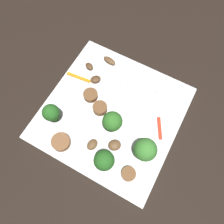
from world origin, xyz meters
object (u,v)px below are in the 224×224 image
broccoli_floret_1 (112,122)px  mushroom_4 (109,61)px  mushroom_0 (96,79)px  mushroom_3 (89,66)px  broccoli_floret_2 (145,150)px  mushroom_1 (94,146)px  fork (148,89)px  sausage_slice_1 (91,95)px  broccoli_floret_3 (104,160)px  mushroom_2 (115,145)px  broccoli_floret_0 (51,113)px  sausage_slice_3 (100,108)px  sausage_slice_0 (129,174)px  plate (112,113)px  sausage_slice_2 (61,142)px  pepper_strip_0 (79,77)px  pepper_strip_1 (160,128)px

broccoli_floret_1 → mushroom_4: (-0.08, 0.13, -0.03)m
broccoli_floret_1 → mushroom_0: size_ratio=2.46×
mushroom_3 → broccoli_floret_2: bearing=-31.5°
mushroom_0 → mushroom_1: same height
fork → mushroom_0: (-0.11, -0.03, 0.00)m
mushroom_1 → mushroom_4: (-0.07, 0.18, -0.00)m
fork → sausage_slice_1: (-0.10, -0.07, 0.00)m
broccoli_floret_2 → mushroom_1: (-0.09, -0.03, -0.02)m
sausage_slice_1 → mushroom_4: 0.10m
broccoli_floret_1 → broccoli_floret_3: bearing=-73.0°
mushroom_2 → mushroom_1: bearing=-150.2°
mushroom_1 → sausage_slice_1: bearing=124.3°
broccoli_floret_0 → broccoli_floret_1: 0.12m
sausage_slice_3 → mushroom_4: sausage_slice_3 is taller
sausage_slice_0 → sausage_slice_3: sausage_slice_3 is taller
fork → mushroom_0: size_ratio=7.75×
mushroom_4 → sausage_slice_0: bearing=-53.1°
sausage_slice_3 → broccoli_floret_0: bearing=-138.3°
broccoli_floret_1 → mushroom_4: size_ratio=1.74×
plate → sausage_slice_1: size_ratio=8.89×
sausage_slice_1 → plate: bearing=-9.6°
plate → sausage_slice_1: sausage_slice_1 is taller
broccoli_floret_2 → mushroom_3: size_ratio=2.49×
mushroom_2 → mushroom_3: mushroom_2 is taller
sausage_slice_2 → mushroom_2: (0.09, 0.04, -0.00)m
broccoli_floret_1 → pepper_strip_0: broccoli_floret_1 is taller
broccoli_floret_0 → mushroom_3: size_ratio=2.55×
sausage_slice_2 → broccoli_floret_0: bearing=137.7°
sausage_slice_3 → mushroom_0: size_ratio=1.32×
sausage_slice_0 → sausage_slice_1: size_ratio=0.89×
sausage_slice_0 → pepper_strip_1: (0.01, 0.11, -0.00)m
broccoli_floret_0 → pepper_strip_0: size_ratio=0.96×
broccoli_floret_3 → pepper_strip_1: 0.13m
broccoli_floret_1 → pepper_strip_0: (-0.12, 0.06, -0.03)m
broccoli_floret_1 → sausage_slice_1: bearing=152.3°
mushroom_2 → pepper_strip_1: (0.06, 0.07, -0.00)m
sausage_slice_0 → mushroom_3: (-0.18, 0.16, -0.00)m
mushroom_4 → pepper_strip_1: mushroom_4 is taller
sausage_slice_0 → mushroom_0: 0.21m
broccoli_floret_0 → mushroom_1: bearing=-6.0°
broccoli_floret_1 → mushroom_2: 0.05m
mushroom_1 → mushroom_4: size_ratio=0.75×
fork → pepper_strip_0: same height
sausage_slice_0 → mushroom_1: bearing=169.6°
sausage_slice_1 → mushroom_0: size_ratio=1.35×
broccoli_floret_0 → mushroom_3: 0.14m
sausage_slice_2 → plate: bearing=62.3°
broccoli_floret_1 → mushroom_1: broccoli_floret_1 is taller
sausage_slice_1 → sausage_slice_3: sausage_slice_3 is taller
fork → mushroom_2: 0.14m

